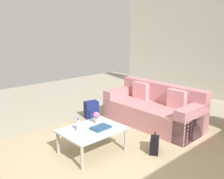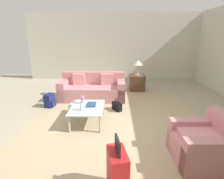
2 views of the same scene
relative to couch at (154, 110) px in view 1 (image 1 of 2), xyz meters
name	(u,v)px [view 1 (image 1 of 2)]	position (x,y,z in m)	size (l,w,h in m)	color
ground_plane	(92,173)	(2.19, 0.60, -0.30)	(12.00, 12.00, 0.00)	#A89E89
area_rug	(131,163)	(1.59, 0.80, -0.30)	(5.20, 4.40, 0.01)	tan
couch	(154,110)	(0.00, 0.00, 0.00)	(0.91, 2.13, 0.86)	#C67F84
coffee_table	(92,132)	(1.79, 0.10, 0.07)	(1.01, 0.77, 0.42)	silver
water_bottle	(78,125)	(1.99, 0.00, 0.21)	(0.06, 0.06, 0.20)	silver
coffee_table_book	(101,128)	(1.67, 0.18, 0.13)	(0.32, 0.22, 0.03)	navy
flower_vase	(96,116)	(1.57, -0.05, 0.24)	(0.11, 0.11, 0.21)	#B2B7BC
handbag_black	(154,145)	(1.02, 0.81, -0.17)	(0.34, 0.30, 0.36)	black
handbag_white	(100,128)	(1.22, -0.36, -0.17)	(0.29, 0.35, 0.36)	white
backpack_navy	(91,110)	(0.79, -1.19, -0.11)	(0.34, 0.30, 0.40)	navy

